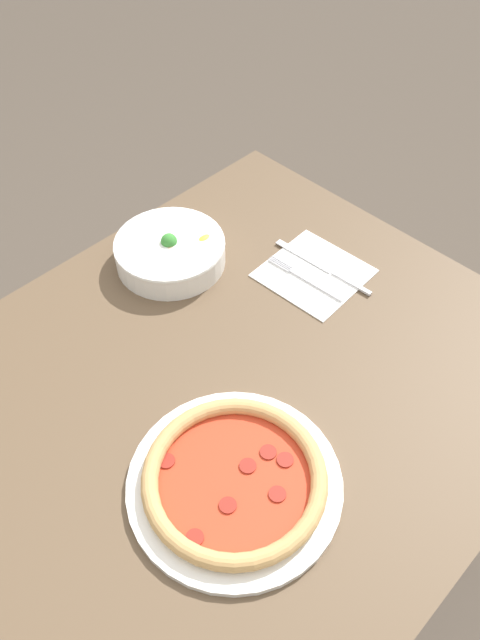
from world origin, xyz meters
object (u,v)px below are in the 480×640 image
(pizza, at_px, (235,480))
(fork, at_px, (306,279))
(bowl, at_px, (170,250))
(knife, at_px, (326,268))

(pizza, height_order, fork, pizza)
(bowl, height_order, fork, bowl)
(pizza, xyz_separation_m, knife, (0.46, 0.20, -0.01))
(knife, bearing_deg, pizza, 110.29)
(bowl, bearing_deg, knife, -49.70)
(pizza, height_order, knife, pizza)
(bowl, relative_size, knife, 0.97)
(bowl, bearing_deg, pizza, -120.33)
(fork, distance_m, knife, 0.05)
(pizza, distance_m, bowl, 0.51)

